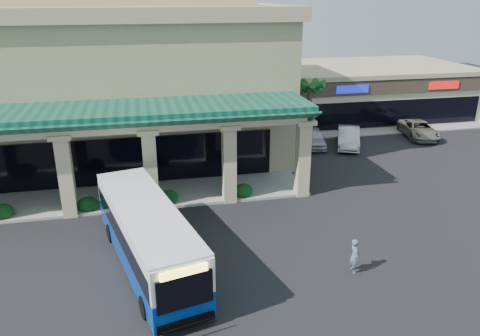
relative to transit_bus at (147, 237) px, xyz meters
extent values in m
plane|color=black|center=(3.43, 1.00, -1.47)|extent=(110.00, 110.00, 0.00)
imported|color=slate|center=(8.85, -2.41, -0.67)|extent=(0.40, 0.60, 1.61)
imported|color=#B4B4C4|center=(13.66, 15.29, -0.76)|extent=(2.51, 4.45, 1.43)
imported|color=silver|center=(16.35, 14.57, -0.69)|extent=(3.40, 5.01, 1.56)
imported|color=gray|center=(23.39, 15.72, -0.77)|extent=(3.31, 5.45, 1.41)
camera|label=1|loc=(0.09, -18.81, 10.13)|focal=35.00mm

